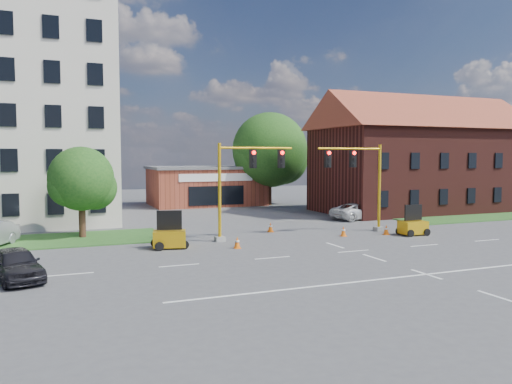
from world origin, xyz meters
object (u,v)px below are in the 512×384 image
at_px(signal_mast_east, 360,177).
at_px(sedan_dark, 16,264).
at_px(trailer_east, 413,226).
at_px(pickup_white, 358,211).
at_px(trailer_west, 170,237).
at_px(signal_mast_west, 244,179).

bearing_deg(signal_mast_east, sedan_dark, -163.65).
height_order(trailer_east, pickup_white, trailer_east).
bearing_deg(trailer_east, trailer_west, 176.59).
height_order(signal_mast_east, trailer_west, signal_mast_east).
xyz_separation_m(pickup_white, sedan_dark, (-25.54, -12.60, 0.02)).
distance_m(signal_mast_west, signal_mast_east, 8.71).
height_order(trailer_west, pickup_white, trailer_west).
xyz_separation_m(signal_mast_west, sedan_dark, (-12.84, -6.33, -3.21)).
bearing_deg(trailer_west, trailer_east, 8.54).
bearing_deg(signal_mast_west, sedan_dark, -153.78).
bearing_deg(pickup_white, signal_mast_west, 103.57).
relative_size(signal_mast_east, sedan_dark, 1.48).
bearing_deg(signal_mast_east, pickup_white, 57.59).
relative_size(trailer_east, pickup_white, 0.40).
relative_size(signal_mast_east, pickup_white, 1.25).
relative_size(signal_mast_west, signal_mast_east, 1.00).
xyz_separation_m(trailer_east, pickup_white, (1.32, 8.75, 0.07)).
height_order(trailer_west, sedan_dark, trailer_west).
distance_m(signal_mast_east, trailer_east, 4.91).
bearing_deg(sedan_dark, signal_mast_east, -0.28).
distance_m(trailer_west, sedan_dark, 9.27).
distance_m(pickup_white, sedan_dark, 28.48).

